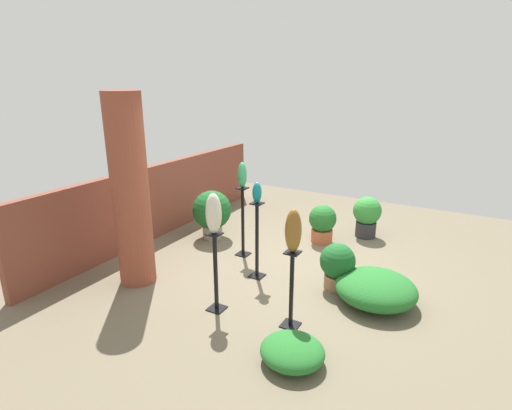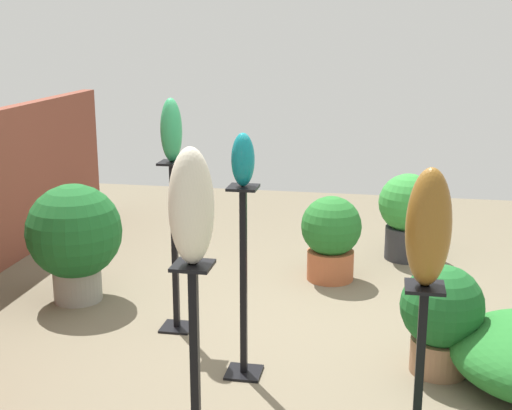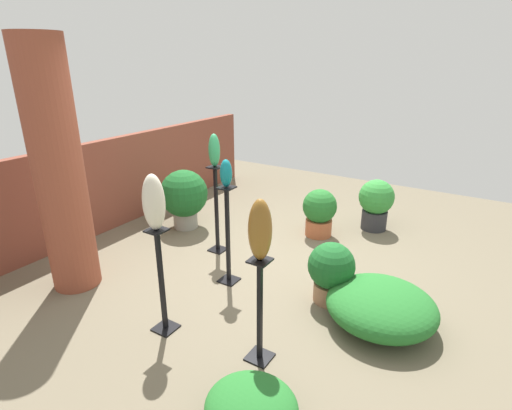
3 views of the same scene
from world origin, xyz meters
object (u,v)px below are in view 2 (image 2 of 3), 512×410
at_px(pedestal_jade, 175,255).
at_px(art_vase_jade, 171,130).
at_px(potted_plant_near_pillar, 441,315).
at_px(potted_plant_back_center, 408,212).
at_px(pedestal_bronze, 418,398).
at_px(art_vase_ivory, 191,206).
at_px(potted_plant_front_left, 74,236).
at_px(art_vase_teal, 243,160).
at_px(potted_plant_mid_left, 331,235).
at_px(pedestal_ivory, 195,385).
at_px(pedestal_teal, 244,291).
at_px(art_vase_bronze, 428,228).

height_order(pedestal_jade, art_vase_jade, art_vase_jade).
bearing_deg(potted_plant_near_pillar, potted_plant_back_center, 4.14).
relative_size(pedestal_jade, potted_plant_near_pillar, 1.75).
relative_size(pedestal_bronze, art_vase_jade, 2.34).
bearing_deg(art_vase_ivory, potted_plant_front_left, 36.69).
xyz_separation_m(art_vase_teal, potted_plant_front_left, (0.89, 1.41, -0.76)).
distance_m(pedestal_bronze, potted_plant_mid_left, 2.58).
relative_size(pedestal_bronze, art_vase_ivory, 1.91).
height_order(pedestal_ivory, art_vase_jade, art_vase_jade).
distance_m(pedestal_bronze, pedestal_jade, 2.04).
height_order(potted_plant_back_center, potted_plant_near_pillar, potted_plant_back_center).
xyz_separation_m(art_vase_ivory, potted_plant_back_center, (3.27, -0.96, -0.83)).
bearing_deg(potted_plant_mid_left, pedestal_teal, 167.90).
bearing_deg(potted_plant_front_left, pedestal_bronze, -126.78).
relative_size(pedestal_bronze, pedestal_teal, 0.84).
relative_size(pedestal_jade, art_vase_bronze, 2.29).
height_order(pedestal_jade, art_vase_teal, art_vase_teal).
xyz_separation_m(pedestal_bronze, art_vase_bronze, (0.00, 0.00, 0.75)).
bearing_deg(pedestal_teal, pedestal_jade, 46.13).
bearing_deg(pedestal_teal, pedestal_bronze, -132.79).
relative_size(pedestal_bronze, potted_plant_front_left, 1.07).
distance_m(art_vase_teal, potted_plant_near_pillar, 1.44).
height_order(pedestal_bronze, art_vase_bronze, art_vase_bronze).
bearing_deg(pedestal_ivory, pedestal_teal, -0.51).
relative_size(potted_plant_front_left, potted_plant_mid_left, 1.29).
height_order(pedestal_teal, potted_plant_near_pillar, pedestal_teal).
relative_size(pedestal_jade, potted_plant_back_center, 1.52).
height_order(pedestal_jade, art_vase_bronze, art_vase_bronze).
relative_size(pedestal_teal, potted_plant_near_pillar, 1.73).
relative_size(art_vase_bronze, potted_plant_near_pillar, 0.76).
xyz_separation_m(pedestal_teal, potted_plant_near_pillar, (0.23, -1.10, -0.15)).
bearing_deg(pedestal_ivory, art_vase_teal, -0.51).
xyz_separation_m(art_vase_teal, potted_plant_near_pillar, (0.23, -1.10, -0.90)).
xyz_separation_m(art_vase_jade, potted_plant_back_center, (1.75, -1.51, -0.91)).
height_order(pedestal_teal, pedestal_jade, pedestal_jade).
distance_m(pedestal_teal, potted_plant_near_pillar, 1.13).
bearing_deg(pedestal_jade, pedestal_bronze, -133.20).
height_order(pedestal_ivory, potted_plant_mid_left, pedestal_ivory).
bearing_deg(art_vase_teal, potted_plant_back_center, -22.55).
bearing_deg(art_vase_teal, potted_plant_near_pillar, -77.91).
bearing_deg(pedestal_ivory, potted_plant_front_left, 36.69).
height_order(pedestal_teal, potted_plant_mid_left, pedestal_teal).
distance_m(pedestal_jade, potted_plant_front_left, 0.92).
bearing_deg(art_vase_bronze, art_vase_jade, 46.80).
height_order(art_vase_jade, potted_plant_near_pillar, art_vase_jade).
bearing_deg(pedestal_teal, art_vase_bronze, -132.79).
xyz_separation_m(pedestal_ivory, art_vase_bronze, (0.13, -0.93, 0.71)).
bearing_deg(art_vase_ivory, pedestal_teal, -0.51).
height_order(pedestal_ivory, potted_plant_front_left, pedestal_ivory).
relative_size(pedestal_teal, art_vase_bronze, 2.27).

